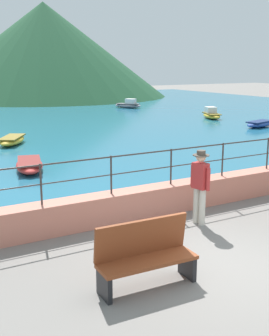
{
  "coord_description": "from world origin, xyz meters",
  "views": [
    {
      "loc": [
        -5.25,
        -5.59,
        3.64
      ],
      "look_at": [
        0.07,
        3.7,
        1.1
      ],
      "focal_mm": 46.9,
      "sensor_mm": 36.0,
      "label": 1
    }
  ],
  "objects_px": {
    "boat_5": "(12,140)",
    "boat_7": "(128,105)",
    "boat_1": "(260,124)",
    "boat_3": "(211,114)",
    "boat_0": "(29,165)",
    "bench_main": "(145,254)",
    "person_walking": "(200,183)"
  },
  "relations": [
    {
      "from": "person_walking",
      "to": "boat_0",
      "type": "distance_m",
      "value": 7.23
    },
    {
      "from": "boat_5",
      "to": "boat_3",
      "type": "bearing_deg",
      "value": 12.54
    },
    {
      "from": "person_walking",
      "to": "boat_3",
      "type": "xyz_separation_m",
      "value": [
        13.12,
        15.47,
        -0.65
      ]
    },
    {
      "from": "boat_7",
      "to": "bench_main",
      "type": "bearing_deg",
      "value": -118.49
    },
    {
      "from": "boat_5",
      "to": "bench_main",
      "type": "bearing_deg",
      "value": -95.85
    },
    {
      "from": "bench_main",
      "to": "boat_3",
      "type": "bearing_deg",
      "value": 47.82
    },
    {
      "from": "boat_5",
      "to": "boat_7",
      "type": "relative_size",
      "value": 1.03
    },
    {
      "from": "boat_1",
      "to": "boat_3",
      "type": "xyz_separation_m",
      "value": [
        0.26,
        4.68,
        0.07
      ]
    },
    {
      "from": "bench_main",
      "to": "boat_0",
      "type": "bearing_deg",
      "value": 85.8
    },
    {
      "from": "boat_1",
      "to": "bench_main",
      "type": "bearing_deg",
      "value": -140.69
    },
    {
      "from": "boat_1",
      "to": "boat_3",
      "type": "distance_m",
      "value": 4.69
    },
    {
      "from": "person_walking",
      "to": "boat_5",
      "type": "height_order",
      "value": "person_walking"
    },
    {
      "from": "boat_0",
      "to": "boat_1",
      "type": "bearing_deg",
      "value": 14.64
    },
    {
      "from": "boat_0",
      "to": "boat_3",
      "type": "xyz_separation_m",
      "value": [
        15.07,
        8.55,
        0.07
      ]
    },
    {
      "from": "boat_5",
      "to": "person_walking",
      "type": "bearing_deg",
      "value": -84.67
    },
    {
      "from": "bench_main",
      "to": "boat_1",
      "type": "distance_m",
      "value": 19.98
    },
    {
      "from": "bench_main",
      "to": "boat_7",
      "type": "distance_m",
      "value": 30.19
    },
    {
      "from": "bench_main",
      "to": "boat_7",
      "type": "bearing_deg",
      "value": 61.51
    },
    {
      "from": "person_walking",
      "to": "boat_5",
      "type": "xyz_separation_m",
      "value": [
        -1.15,
        12.3,
        -0.72
      ]
    },
    {
      "from": "boat_1",
      "to": "boat_7",
      "type": "xyz_separation_m",
      "value": [
        -1.06,
        13.88,
        0.07
      ]
    },
    {
      "from": "boat_1",
      "to": "boat_3",
      "type": "bearing_deg",
      "value": 86.86
    },
    {
      "from": "person_walking",
      "to": "boat_0",
      "type": "height_order",
      "value": "person_walking"
    },
    {
      "from": "boat_3",
      "to": "boat_7",
      "type": "distance_m",
      "value": 9.29
    },
    {
      "from": "bench_main",
      "to": "boat_5",
      "type": "relative_size",
      "value": 0.71
    },
    {
      "from": "person_walking",
      "to": "boat_5",
      "type": "bearing_deg",
      "value": 95.33
    },
    {
      "from": "person_walking",
      "to": "boat_7",
      "type": "xyz_separation_m",
      "value": [
        11.8,
        24.67,
        -0.65
      ]
    },
    {
      "from": "boat_3",
      "to": "boat_1",
      "type": "bearing_deg",
      "value": -93.14
    },
    {
      "from": "boat_0",
      "to": "boat_1",
      "type": "height_order",
      "value": "same"
    },
    {
      "from": "boat_3",
      "to": "boat_7",
      "type": "xyz_separation_m",
      "value": [
        -1.31,
        9.19,
        0.0
      ]
    },
    {
      "from": "bench_main",
      "to": "boat_0",
      "type": "relative_size",
      "value": 0.7
    },
    {
      "from": "boat_1",
      "to": "boat_5",
      "type": "relative_size",
      "value": 1.01
    },
    {
      "from": "bench_main",
      "to": "boat_5",
      "type": "bearing_deg",
      "value": 84.15
    }
  ]
}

